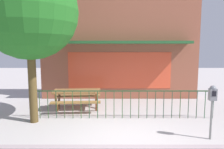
{
  "coord_description": "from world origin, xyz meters",
  "views": [
    {
      "loc": [
        -0.35,
        -5.32,
        2.39
      ],
      "look_at": [
        -0.37,
        2.09,
        1.46
      ],
      "focal_mm": 33.93,
      "sensor_mm": 36.0,
      "label": 1
    }
  ],
  "objects": [
    {
      "name": "ground",
      "position": [
        0.0,
        0.0,
        0.0
      ],
      "size": [
        40.0,
        40.0,
        0.0
      ],
      "primitive_type": "plane",
      "color": "#AFA7A6"
    },
    {
      "name": "pub_storefront",
      "position": [
        0.0,
        4.74,
        2.77
      ],
      "size": [
        7.38,
        1.27,
        5.59
      ],
      "color": "#592E1F",
      "rests_on": "ground"
    },
    {
      "name": "patio_fence_front",
      "position": [
        0.0,
        1.69,
        0.66
      ],
      "size": [
        6.22,
        0.04,
        0.97
      ],
      "color": "#244224",
      "rests_on": "ground"
    },
    {
      "name": "picnic_table_left",
      "position": [
        -1.7,
        2.67,
        0.61
      ],
      "size": [
        1.88,
        1.47,
        0.79
      ],
      "color": "brown",
      "rests_on": "ground"
    },
    {
      "name": "parking_meter_near",
      "position": [
        2.24,
        0.01,
        1.11
      ],
      "size": [
        0.18,
        0.17,
        1.44
      ],
      "color": "gray",
      "rests_on": "ground"
    },
    {
      "name": "street_tree",
      "position": [
        -2.88,
        1.33,
        3.51
      ],
      "size": [
        3.02,
        3.02,
        5.03
      ],
      "color": "#503E1F",
      "rests_on": "ground"
    },
    {
      "name": "curb_edge",
      "position": [
        0.0,
        -0.52,
        0.0
      ],
      "size": [
        10.33,
        0.2,
        0.11
      ],
      "primitive_type": "cube",
      "color": "gray",
      "rests_on": "ground"
    }
  ]
}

